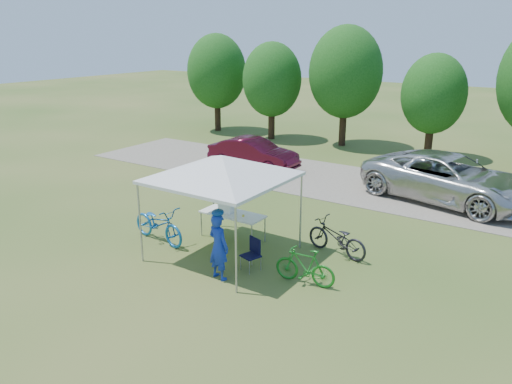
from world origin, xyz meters
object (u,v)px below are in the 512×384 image
Objects in this scene: folding_chair at (253,251)px; sedan at (253,154)px; cyclist at (219,247)px; minivan at (449,178)px; bike_blue at (159,224)px; cooler at (227,207)px; bike_dark at (337,238)px; bike_green at (305,266)px; folding_table at (232,215)px.

folding_chair is 9.67m from sedan.
minivan reaches higher than cyclist.
cooler is at bearing -38.67° from bike_blue.
cyclist reaches higher than bike_dark.
folding_chair is at bearing -80.89° from bike_blue.
cooler is at bearing -153.80° from sedan.
folding_chair is 0.39× the size of bike_blue.
bike_blue is 4.65m from bike_green.
cyclist is 0.90× the size of bike_dark.
sedan reaches higher than cooler.
bike_dark reaches higher than folding_table.
minivan is (3.14, 9.01, 0.02)m from cyclist.
sedan is at bearing -145.21° from bike_green.
folding_chair is 0.20× the size of sedan.
minivan is at bearing -91.23° from sedan.
folding_table is 1.25× the size of bike_green.
folding_table is 1.03× the size of bike_dark.
cyclist is 3.33m from bike_dark.
cooler is 3.50m from bike_green.
cooler is (-1.76, 1.28, 0.46)m from folding_chair.
minivan reaches higher than bike_dark.
folding_table is 1.14× the size of cyclist.
cyclist is at bearing -57.58° from cooler.
folding_table is 2.35× the size of folding_chair.
folding_table is 4.30× the size of cooler.
bike_blue is at bearing -166.72° from sedan.
bike_green is at bearing -80.89° from bike_blue.
cyclist is at bearing -96.22° from folding_chair.
minivan is at bearing -97.96° from cyclist.
minivan is at bearing 178.73° from bike_dark.
sedan reaches higher than folding_chair.
bike_dark is (3.15, 0.64, -0.45)m from cooler.
bike_blue is 1.36× the size of bike_green.
bike_blue is 1.11× the size of bike_dark.
bike_dark is at bearing -111.22° from cyclist.
folding_table is 8.09m from minivan.
cooler is 0.21× the size of bike_blue.
bike_dark reaches higher than folding_chair.
bike_dark is at bearing -179.89° from minivan.
bike_blue is 10.10m from minivan.
sedan reaches higher than bike_green.
minivan reaches higher than bike_green.
bike_green is at bearing 13.33° from bike_dark.
cooler reaches higher than folding_chair.
bike_dark reaches higher than bike_green.
cooler is 8.21m from minivan.
folding_chair is 3.18m from bike_blue.
minivan is (1.29, 8.12, 0.39)m from bike_green.
sedan reaches higher than bike_dark.
bike_blue is at bearing -140.93° from folding_table.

